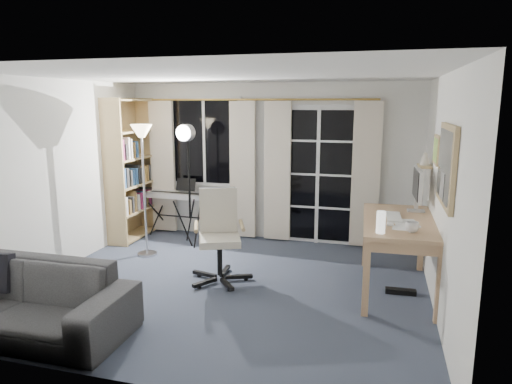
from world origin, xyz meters
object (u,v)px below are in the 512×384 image
Objects in this scene: torchiere_lamp at (142,151)px; desk at (399,228)px; sofa at (12,287)px; bookshelf at (128,173)px; studio_light at (186,147)px; office_chair at (219,226)px; keyboard_piano at (184,196)px; mug at (412,226)px; monitor at (417,185)px.

torchiere_lamp is 1.15× the size of desk.
bookshelf is at bearing 99.78° from sofa.
torchiere_lamp reaches higher than studio_light.
bookshelf is 0.99× the size of sofa.
office_chair reaches higher than sofa.
keyboard_piano reaches higher than desk.
mug reaches higher than keyboard_piano.
studio_light is (1.07, -0.18, 0.45)m from bookshelf.
torchiere_lamp reaches higher than mug.
torchiere_lamp is 13.34× the size of mug.
monitor reaches higher than keyboard_piano.
keyboard_piano is at bearing 105.11° from office_chair.
office_chair is at bearing -32.66° from bookshelf.
bookshelf is at bearing 169.58° from monitor.
office_chair is 2.40m from monitor.
sofa is (-3.66, -2.38, -0.72)m from monitor.
monitor is 0.27× the size of sofa.
studio_light is at bearing 107.17° from office_chair.
keyboard_piano is 3.26m from sofa.
desk is 11.59× the size of mug.
keyboard_piano is 1.86m from office_chair.
bookshelf reaches higher than office_chair.
monitor is (4.20, -0.61, 0.12)m from bookshelf.
torchiere_lamp is at bearing 86.46° from sofa.
bookshelf is 1.17m from studio_light.
monitor is (2.27, 0.62, 0.50)m from office_chair.
mug is at bearing -97.90° from monitor.
studio_light is 3.07× the size of monitor.
bookshelf is at bearing 176.64° from studio_light.
torchiere_lamp is at bearing -96.33° from keyboard_piano.
monitor reaches higher than desk.
office_chair is 0.50× the size of sofa.
studio_light reaches higher than monitor.
desk is at bearing -115.68° from monitor.
desk is (2.94, -0.89, -0.75)m from studio_light.
sofa is at bearing -94.61° from studio_light.
office_chair is 8.04× the size of mug.
torchiere_lamp is 1.51× the size of keyboard_piano.
keyboard_piano is at bearing 17.07° from bookshelf.
keyboard_piano is 3.77m from mug.
torchiere_lamp is 3.59m from mug.
sofa is at bearing -158.10° from mug.
desk is 3.98m from sofa.
studio_light is at bearing 161.06° from desk.
torchiere_lamp is (0.67, -0.71, 0.43)m from bookshelf.
office_chair is at bearing 171.39° from mug.
mug is at bearing -26.63° from keyboard_piano.
keyboard_piano is at bearing 81.49° from torchiere_lamp.
bookshelf is 2.33m from office_chair.
monitor is at bearing -8.44° from bookshelf.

